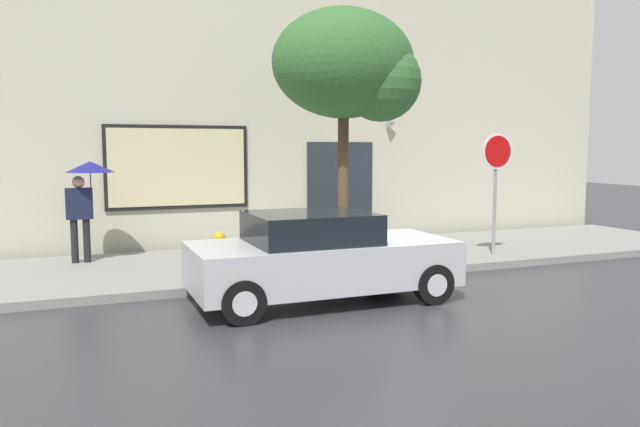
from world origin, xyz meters
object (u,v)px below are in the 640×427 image
parked_car (320,257)px  fire_hydrant (220,254)px  pedestrian_with_umbrella (86,184)px  stop_sign (496,169)px  street_tree (351,68)px

parked_car → fire_hydrant: parked_car is taller
parked_car → pedestrian_with_umbrella: size_ratio=2.05×
pedestrian_with_umbrella → stop_sign: size_ratio=0.78×
fire_hydrant → parked_car: bearing=-55.8°
pedestrian_with_umbrella → street_tree: bearing=-24.9°
pedestrian_with_umbrella → street_tree: street_tree is taller
parked_car → stop_sign: 5.26m
fire_hydrant → pedestrian_with_umbrella: 3.40m
pedestrian_with_umbrella → stop_sign: 8.49m
parked_car → pedestrian_with_umbrella: 5.45m
street_tree → stop_sign: bearing=-2.3°
stop_sign → parked_car: bearing=-159.4°
fire_hydrant → stop_sign: 6.18m
parked_car → stop_sign: (4.78, 1.80, 1.29)m
fire_hydrant → street_tree: size_ratio=0.16×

